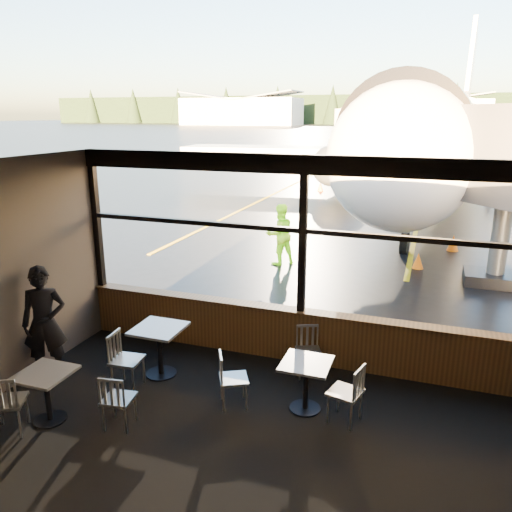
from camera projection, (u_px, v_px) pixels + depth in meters
The scene contains 30 objects.
ground_plane at pixel (428, 132), 117.51m from camera, with size 520.00×520.00×0.00m, color black.
carpet_floor at pixel (236, 473), 5.90m from camera, with size 8.00×6.00×0.01m, color black.
ceiling at pixel (232, 177), 4.94m from camera, with size 8.00×6.00×0.04m, color #38332D.
window_sill at pixel (300, 336), 8.50m from camera, with size 8.00×0.28×0.90m, color brown.
window_header at pixel (305, 165), 7.71m from camera, with size 8.00×0.18×0.30m, color black.
mullion_left at pixel (97, 220), 9.28m from camera, with size 0.12×0.12×2.60m, color black.
mullion_centre at pixel (303, 237), 8.02m from camera, with size 0.12×0.12×2.60m, color black.
window_transom at pixel (303, 231), 7.99m from camera, with size 8.00×0.10×0.08m, color black.
airliner at pixel (453, 84), 24.34m from camera, with size 30.14×36.17×11.05m, color silver, non-canonical shape.
jet_bridge at pixel (507, 193), 11.84m from camera, with size 8.64×10.55×4.61m, color #2A2A2C, non-canonical shape.
cafe_table_near at pixel (306, 386), 7.09m from camera, with size 0.68×0.68×0.75m, color gray, non-canonical shape.
cafe_table_mid at pixel (160, 351), 8.04m from camera, with size 0.76×0.76×0.83m, color #A59F98, non-canonical shape.
cafe_table_left at pixel (48, 397), 6.83m from camera, with size 0.68×0.68×0.74m, color gray, non-canonical shape.
chair_near_e at pixel (345, 393), 6.80m from camera, with size 0.48×0.48×0.87m, color #BDB8AA, non-canonical shape.
chair_near_w at pixel (234, 379), 7.19m from camera, with size 0.45×0.45×0.83m, color beige, non-canonical shape.
chair_near_n at pixel (309, 352), 8.02m from camera, with size 0.45×0.45×0.82m, color #A9A499, non-canonical shape.
chair_mid_s at pixel (119, 399), 6.70m from camera, with size 0.45×0.45×0.82m, color #ABA69A, non-canonical shape.
chair_mid_w at pixel (127, 361), 7.65m from camera, with size 0.50×0.50×0.91m, color beige, non-canonical shape.
chair_left_s at pixel (8, 402), 6.57m from camera, with size 0.48×0.48×0.89m, color beige, non-canonical shape.
passenger at pixel (45, 323), 7.87m from camera, with size 0.67×0.44×1.85m, color black.
ground_crew at pixel (280, 234), 13.97m from camera, with size 0.83×0.65×1.71m, color #BFF219.
cone_nose at pixel (418, 261), 13.71m from camera, with size 0.31×0.31×0.43m, color #E34307.
cone_wing at pixel (320, 187), 27.53m from camera, with size 0.34×0.34×0.47m, color orange.
hangar_left at pixel (241, 110), 192.76m from camera, with size 45.00×18.00×11.00m, color silver, non-canonical shape.
hangar_mid at pixel (432, 112), 175.12m from camera, with size 38.00×15.00×10.00m, color silver, non-canonical shape.
fuel_tank_a at pixel (345, 117), 182.51m from camera, with size 8.00×8.00×6.00m, color silver.
fuel_tank_b at pixel (373, 117), 179.32m from camera, with size 8.00×8.00×6.00m, color silver.
fuel_tank_c at pixel (402, 117), 176.13m from camera, with size 8.00×8.00×6.00m, color silver.
treeline at pixel (433, 109), 197.53m from camera, with size 360.00×3.00×12.00m, color black.
cone_extra at pixel (453, 243), 15.48m from camera, with size 0.35×0.35×0.49m, color #F44C07.
Camera 1 is at (1.87, -7.61, 4.10)m, focal length 35.00 mm.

